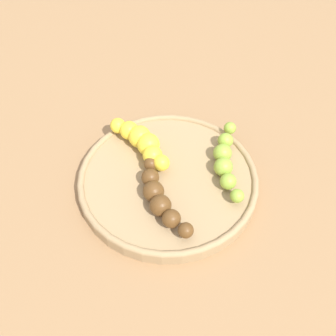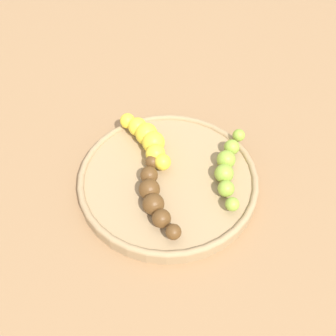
{
  "view_description": "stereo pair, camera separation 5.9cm",
  "coord_description": "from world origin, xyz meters",
  "px_view_note": "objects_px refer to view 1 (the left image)",
  "views": [
    {
      "loc": [
        0.25,
        0.28,
        0.48
      ],
      "look_at": [
        0.0,
        0.0,
        0.04
      ],
      "focal_mm": 43.57,
      "sensor_mm": 36.0,
      "label": 1
    },
    {
      "loc": [
        0.21,
        0.32,
        0.48
      ],
      "look_at": [
        0.0,
        0.0,
        0.04
      ],
      "focal_mm": 43.57,
      "sensor_mm": 36.0,
      "label": 2
    }
  ],
  "objects_px": {
    "fruit_bowl": "(168,179)",
    "banana_yellow": "(142,142)",
    "banana_overripe": "(160,197)",
    "banana_green": "(226,160)"
  },
  "relations": [
    {
      "from": "banana_overripe",
      "to": "banana_yellow",
      "type": "height_order",
      "value": "banana_yellow"
    },
    {
      "from": "banana_overripe",
      "to": "banana_green",
      "type": "xyz_separation_m",
      "value": [
        -0.12,
        0.01,
        -0.0
      ]
    },
    {
      "from": "fruit_bowl",
      "to": "banana_overripe",
      "type": "bearing_deg",
      "value": 35.57
    },
    {
      "from": "banana_overripe",
      "to": "banana_green",
      "type": "relative_size",
      "value": 1.21
    },
    {
      "from": "fruit_bowl",
      "to": "banana_yellow",
      "type": "xyz_separation_m",
      "value": [
        -0.01,
        -0.07,
        0.02
      ]
    },
    {
      "from": "fruit_bowl",
      "to": "banana_green",
      "type": "height_order",
      "value": "banana_green"
    },
    {
      "from": "banana_overripe",
      "to": "banana_yellow",
      "type": "xyz_separation_m",
      "value": [
        -0.05,
        -0.1,
        0.0
      ]
    },
    {
      "from": "banana_overripe",
      "to": "banana_green",
      "type": "bearing_deg",
      "value": -167.39
    },
    {
      "from": "banana_overripe",
      "to": "banana_yellow",
      "type": "relative_size",
      "value": 1.06
    },
    {
      "from": "banana_green",
      "to": "banana_yellow",
      "type": "bearing_deg",
      "value": -12.77
    }
  ]
}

